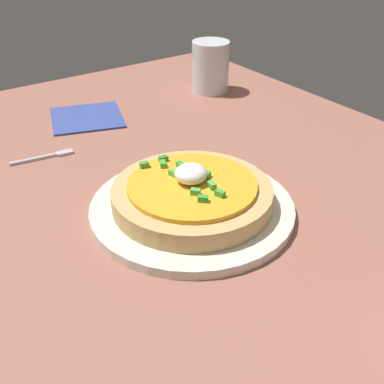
# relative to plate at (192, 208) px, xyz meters

# --- Properties ---
(dining_table) EXTENTS (1.14, 0.89, 0.03)m
(dining_table) POSITION_rel_plate_xyz_m (-0.08, 0.04, -0.02)
(dining_table) COLOR #945B4B
(dining_table) RESTS_ON ground
(plate) EXTENTS (0.28, 0.28, 0.01)m
(plate) POSITION_rel_plate_xyz_m (0.00, 0.00, 0.00)
(plate) COLOR silver
(plate) RESTS_ON dining_table
(pizza) EXTENTS (0.22, 0.22, 0.06)m
(pizza) POSITION_rel_plate_xyz_m (-0.00, 0.00, 0.02)
(pizza) COLOR tan
(pizza) RESTS_ON plate
(cup_far) EXTENTS (0.08, 0.08, 0.11)m
(cup_far) POSITION_rel_plate_xyz_m (-0.38, 0.32, 0.04)
(cup_far) COLOR silver
(cup_far) RESTS_ON dining_table
(fork) EXTENTS (0.02, 0.11, 0.00)m
(fork) POSITION_rel_plate_xyz_m (-0.27, -0.11, -0.00)
(fork) COLOR #B7B7BC
(fork) RESTS_ON dining_table
(napkin) EXTENTS (0.17, 0.17, 0.00)m
(napkin) POSITION_rel_plate_xyz_m (-0.39, 0.02, -0.00)
(napkin) COLOR #344691
(napkin) RESTS_ON dining_table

